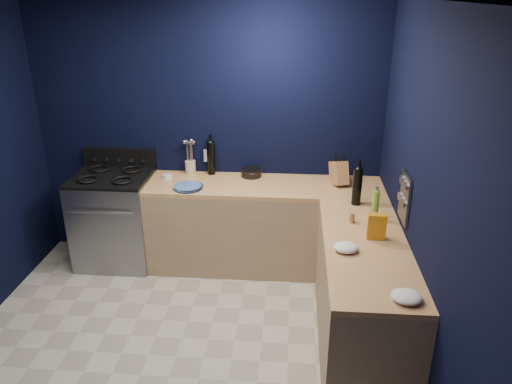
# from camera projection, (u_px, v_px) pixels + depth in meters

# --- Properties ---
(floor) EXTENTS (3.50, 3.50, 0.02)m
(floor) POSITION_uv_depth(u_px,v_px,m) (176.00, 357.00, 3.84)
(floor) COLOR #B2AD9B
(floor) RESTS_ON ground
(wall_back) EXTENTS (3.50, 0.02, 2.60)m
(wall_back) POSITION_uv_depth(u_px,v_px,m) (208.00, 134.00, 4.95)
(wall_back) COLOR black
(wall_back) RESTS_ON ground
(wall_right) EXTENTS (0.02, 3.50, 2.60)m
(wall_right) POSITION_uv_depth(u_px,v_px,m) (428.00, 214.00, 3.21)
(wall_right) COLOR black
(wall_right) RESTS_ON ground
(cab_back) EXTENTS (2.30, 0.63, 0.86)m
(cab_back) POSITION_uv_depth(u_px,v_px,m) (264.00, 228.00, 4.95)
(cab_back) COLOR #A18260
(cab_back) RESTS_ON floor
(top_back) EXTENTS (2.30, 0.63, 0.04)m
(top_back) POSITION_uv_depth(u_px,v_px,m) (265.00, 186.00, 4.77)
(top_back) COLOR #996336
(top_back) RESTS_ON cab_back
(cab_right) EXTENTS (0.63, 1.67, 0.86)m
(cab_right) POSITION_uv_depth(u_px,v_px,m) (361.00, 298.00, 3.83)
(cab_right) COLOR #A18260
(cab_right) RESTS_ON floor
(top_right) EXTENTS (0.63, 1.67, 0.04)m
(top_right) POSITION_uv_depth(u_px,v_px,m) (366.00, 247.00, 3.65)
(top_right) COLOR #996336
(top_right) RESTS_ON cab_right
(gas_range) EXTENTS (0.76, 0.66, 0.92)m
(gas_range) POSITION_uv_depth(u_px,v_px,m) (116.00, 220.00, 5.03)
(gas_range) COLOR gray
(gas_range) RESTS_ON floor
(oven_door) EXTENTS (0.59, 0.02, 0.42)m
(oven_door) POSITION_uv_depth(u_px,v_px,m) (105.00, 235.00, 4.75)
(oven_door) COLOR black
(oven_door) RESTS_ON gas_range
(cooktop) EXTENTS (0.76, 0.66, 0.03)m
(cooktop) POSITION_uv_depth(u_px,v_px,m) (111.00, 177.00, 4.85)
(cooktop) COLOR black
(cooktop) RESTS_ON gas_range
(backguard) EXTENTS (0.76, 0.06, 0.20)m
(backguard) POSITION_uv_depth(u_px,v_px,m) (120.00, 158.00, 5.08)
(backguard) COLOR black
(backguard) RESTS_ON gas_range
(spice_panel) EXTENTS (0.02, 0.28, 0.38)m
(spice_panel) POSITION_uv_depth(u_px,v_px,m) (405.00, 198.00, 3.76)
(spice_panel) COLOR gray
(spice_panel) RESTS_ON wall_right
(wall_outlet) EXTENTS (0.09, 0.02, 0.13)m
(wall_outlet) POSITION_uv_depth(u_px,v_px,m) (208.00, 156.00, 5.02)
(wall_outlet) COLOR white
(wall_outlet) RESTS_ON wall_back
(plate_stack) EXTENTS (0.31, 0.31, 0.03)m
(plate_stack) POSITION_uv_depth(u_px,v_px,m) (188.00, 187.00, 4.66)
(plate_stack) COLOR teal
(plate_stack) RESTS_ON top_back
(ramekin) EXTENTS (0.10, 0.10, 0.03)m
(ramekin) POSITION_uv_depth(u_px,v_px,m) (168.00, 176.00, 4.92)
(ramekin) COLOR white
(ramekin) RESTS_ON top_back
(utensil_crock) EXTENTS (0.13, 0.13, 0.13)m
(utensil_crock) POSITION_uv_depth(u_px,v_px,m) (191.00, 167.00, 5.03)
(utensil_crock) COLOR beige
(utensil_crock) RESTS_ON top_back
(wine_bottle_back) EXTENTS (0.09, 0.09, 0.34)m
(wine_bottle_back) POSITION_uv_depth(u_px,v_px,m) (211.00, 158.00, 4.98)
(wine_bottle_back) COLOR black
(wine_bottle_back) RESTS_ON top_back
(lemon_basket) EXTENTS (0.23, 0.23, 0.08)m
(lemon_basket) POSITION_uv_depth(u_px,v_px,m) (251.00, 173.00, 4.96)
(lemon_basket) COLOR black
(lemon_basket) RESTS_ON top_back
(knife_block) EXTENTS (0.20, 0.29, 0.28)m
(knife_block) POSITION_uv_depth(u_px,v_px,m) (339.00, 173.00, 4.74)
(knife_block) COLOR #996234
(knife_block) RESTS_ON top_back
(wine_bottle_right) EXTENTS (0.10, 0.10, 0.33)m
(wine_bottle_right) POSITION_uv_depth(u_px,v_px,m) (357.00, 187.00, 4.27)
(wine_bottle_right) COLOR black
(wine_bottle_right) RESTS_ON top_right
(oil_bottle) EXTENTS (0.08, 0.08, 0.25)m
(oil_bottle) POSITION_uv_depth(u_px,v_px,m) (375.00, 205.00, 4.00)
(oil_bottle) COLOR #7CAD32
(oil_bottle) RESTS_ON top_right
(spice_jar_near) EXTENTS (0.05, 0.05, 0.10)m
(spice_jar_near) POSITION_uv_depth(u_px,v_px,m) (371.00, 217.00, 3.97)
(spice_jar_near) COLOR olive
(spice_jar_near) RESTS_ON top_right
(spice_jar_far) EXTENTS (0.04, 0.04, 0.08)m
(spice_jar_far) POSITION_uv_depth(u_px,v_px,m) (352.00, 218.00, 3.98)
(spice_jar_far) COLOR olive
(spice_jar_far) RESTS_ON top_right
(crouton_bag) EXTENTS (0.14, 0.07, 0.20)m
(crouton_bag) POSITION_uv_depth(u_px,v_px,m) (377.00, 227.00, 3.70)
(crouton_bag) COLOR red
(crouton_bag) RESTS_ON top_right
(towel_front) EXTENTS (0.18, 0.16, 0.06)m
(towel_front) POSITION_uv_depth(u_px,v_px,m) (346.00, 248.00, 3.54)
(towel_front) COLOR white
(towel_front) RESTS_ON top_right
(towel_end) EXTENTS (0.21, 0.19, 0.06)m
(towel_end) POSITION_uv_depth(u_px,v_px,m) (407.00, 297.00, 2.98)
(towel_end) COLOR white
(towel_end) RESTS_ON top_right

